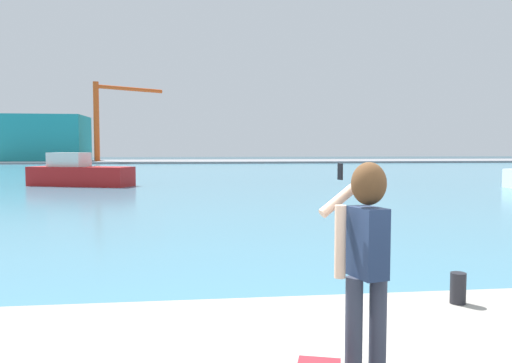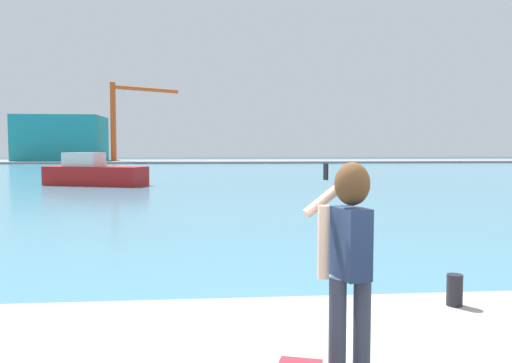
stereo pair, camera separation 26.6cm
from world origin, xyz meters
The scene contains 8 objects.
ground_plane centered at (0.00, 50.00, 0.00)m, with size 220.00×220.00×0.00m, color #334751.
harbor_water centered at (0.00, 52.00, 0.01)m, with size 140.00×100.00×0.02m, color teal.
far_shore_dock centered at (0.00, 92.00, 0.18)m, with size 140.00×20.00×0.37m, color gray.
person_photographer centered at (-0.16, -0.25, 1.74)m, with size 0.54×0.54×1.74m.
harbor_bollard centered at (1.60, 1.47, 0.86)m, with size 0.18×0.18×0.37m, color black.
boat_moored centered at (-9.38, 31.09, 0.86)m, with size 7.37×4.48×2.27m.
warehouse_left centered at (-29.53, 93.20, 4.55)m, with size 15.15×11.12×8.36m, color teal.
port_crane centered at (-17.30, 89.56, 9.40)m, with size 11.77×7.74×14.15m.
Camera 1 is at (-1.50, -4.05, 2.52)m, focal length 35.04 mm.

